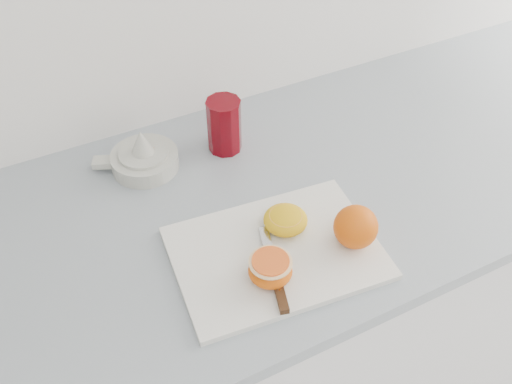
% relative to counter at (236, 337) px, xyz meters
% --- Properties ---
extents(counter, '(2.65, 0.64, 0.89)m').
position_rel_counter_xyz_m(counter, '(0.00, 0.00, 0.00)').
color(counter, white).
rests_on(counter, ground).
extents(cutting_board, '(0.36, 0.28, 0.01)m').
position_rel_counter_xyz_m(cutting_board, '(0.02, -0.14, 0.45)').
color(cutting_board, white).
rests_on(cutting_board, counter).
extents(whole_orange, '(0.07, 0.07, 0.07)m').
position_rel_counter_xyz_m(whole_orange, '(0.15, -0.18, 0.49)').
color(whole_orange, '#E94713').
rests_on(whole_orange, cutting_board).
extents(half_orange, '(0.07, 0.07, 0.04)m').
position_rel_counter_xyz_m(half_orange, '(-0.02, -0.19, 0.48)').
color(half_orange, '#E94713').
rests_on(half_orange, cutting_board).
extents(squeezed_shell, '(0.08, 0.08, 0.03)m').
position_rel_counter_xyz_m(squeezed_shell, '(0.06, -0.10, 0.47)').
color(squeezed_shell, gold).
rests_on(squeezed_shell, cutting_board).
extents(paring_knife, '(0.07, 0.18, 0.01)m').
position_rel_counter_xyz_m(paring_knife, '(-0.01, -0.21, 0.46)').
color(paring_knife, '#432A13').
rests_on(paring_knife, cutting_board).
extents(citrus_juicer, '(0.16, 0.13, 0.09)m').
position_rel_counter_xyz_m(citrus_juicer, '(-0.10, 0.17, 0.47)').
color(citrus_juicer, silver).
rests_on(citrus_juicer, counter).
extents(red_tumbler, '(0.07, 0.07, 0.11)m').
position_rel_counter_xyz_m(red_tumbler, '(0.06, 0.16, 0.50)').
color(red_tumbler, '#65030C').
rests_on(red_tumbler, counter).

